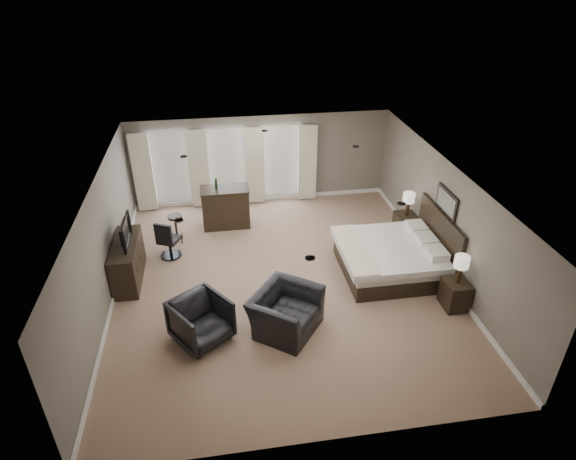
{
  "coord_description": "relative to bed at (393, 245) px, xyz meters",
  "views": [
    {
      "loc": [
        -1.27,
        -8.91,
        6.57
      ],
      "look_at": [
        0.2,
        0.4,
        1.1
      ],
      "focal_mm": 30.0,
      "sensor_mm": 36.0,
      "label": 1
    }
  ],
  "objects": [
    {
      "name": "lamp_near",
      "position": [
        0.89,
        -1.45,
        0.21
      ],
      "size": [
        0.31,
        0.31,
        0.63
      ],
      "primitive_type": "cube",
      "color": "beige",
      "rests_on": "nightstand_near"
    },
    {
      "name": "desk_chair",
      "position": [
        -5.16,
        1.48,
        -0.23
      ],
      "size": [
        0.68,
        0.68,
        1.01
      ],
      "primitive_type": "cube",
      "rotation": [
        0.0,
        0.0,
        2.7
      ],
      "color": "black",
      "rests_on": "ground"
    },
    {
      "name": "armchair_far",
      "position": [
        -4.39,
        -1.63,
        -0.23
      ],
      "size": [
        1.32,
        1.3,
        1.0
      ],
      "primitive_type": "imported",
      "rotation": [
        0.0,
        0.0,
        0.62
      ],
      "color": "black",
      "rests_on": "ground"
    },
    {
      "name": "room",
      "position": [
        -2.58,
        0.03,
        0.57
      ],
      "size": [
        7.6,
        8.6,
        2.64
      ],
      "color": "#886B56",
      "rests_on": "ground"
    },
    {
      "name": "wall_art",
      "position": [
        1.12,
        0.0,
        1.02
      ],
      "size": [
        0.04,
        0.96,
        0.56
      ],
      "primitive_type": "cube",
      "color": "slate",
      "rests_on": "room"
    },
    {
      "name": "nightstand_far",
      "position": [
        0.89,
        1.45,
        -0.4
      ],
      "size": [
        0.5,
        0.61,
        0.67
      ],
      "primitive_type": "cube",
      "color": "black",
      "rests_on": "ground"
    },
    {
      "name": "armchair_near",
      "position": [
        -2.75,
        -1.59,
        -0.16
      ],
      "size": [
        1.46,
        1.55,
        1.14
      ],
      "primitive_type": "imported",
      "rotation": [
        0.0,
        0.0,
        0.93
      ],
      "color": "black",
      "rests_on": "ground"
    },
    {
      "name": "tv",
      "position": [
        -6.03,
        0.63,
        0.3
      ],
      "size": [
        0.57,
        0.99,
        0.13
      ],
      "primitive_type": "imported",
      "rotation": [
        0.0,
        0.0,
        1.57
      ],
      "color": "black",
      "rests_on": "dresser"
    },
    {
      "name": "bar_stool_right",
      "position": [
        -3.44,
        2.7,
        -0.35
      ],
      "size": [
        0.48,
        0.48,
        0.77
      ],
      "primitive_type": "cube",
      "rotation": [
        0.0,
        0.0,
        0.39
      ],
      "color": "black",
      "rests_on": "ground"
    },
    {
      "name": "bed",
      "position": [
        0.0,
        0.0,
        0.0
      ],
      "size": [
        2.3,
        2.19,
        1.46
      ],
      "primitive_type": "cube",
      "color": "silver",
      "rests_on": "ground"
    },
    {
      "name": "window_bay",
      "position": [
        -3.58,
        4.13,
        0.47
      ],
      "size": [
        5.25,
        0.2,
        2.3
      ],
      "color": "silver",
      "rests_on": "room"
    },
    {
      "name": "bar_counter",
      "position": [
        -3.71,
        2.82,
        -0.17
      ],
      "size": [
        1.3,
        0.67,
        1.13
      ],
      "primitive_type": "cube",
      "color": "black",
      "rests_on": "ground"
    },
    {
      "name": "lamp_far",
      "position": [
        0.89,
        1.45,
        0.25
      ],
      "size": [
        0.3,
        0.3,
        0.63
      ],
      "primitive_type": "cube",
      "color": "beige",
      "rests_on": "nightstand_far"
    },
    {
      "name": "nightstand_near",
      "position": [
        0.89,
        -1.45,
        -0.42
      ],
      "size": [
        0.47,
        0.58,
        0.63
      ],
      "primitive_type": "cube",
      "color": "black",
      "rests_on": "ground"
    },
    {
      "name": "bar_stool_left",
      "position": [
        -5.02,
        2.15,
        -0.35
      ],
      "size": [
        0.46,
        0.46,
        0.77
      ],
      "primitive_type": "cube",
      "rotation": [
        0.0,
        0.0,
        -0.33
      ],
      "color": "black",
      "rests_on": "ground"
    },
    {
      "name": "dresser",
      "position": [
        -6.03,
        0.63,
        -0.25
      ],
      "size": [
        0.54,
        1.67,
        0.97
      ],
      "primitive_type": "cube",
      "color": "black",
      "rests_on": "ground"
    }
  ]
}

